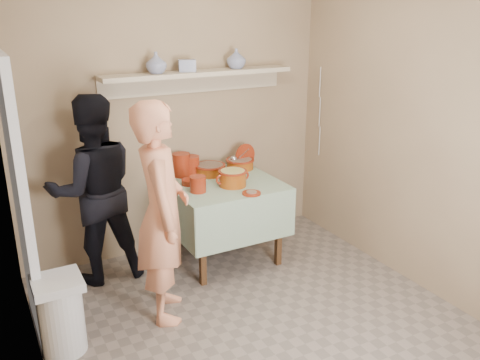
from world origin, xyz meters
TOP-DOWN VIEW (x-y plane):
  - ground at (0.00, 0.00)m, footprint 3.50×3.50m
  - tile_panel at (-1.46, 0.95)m, footprint 0.06×0.70m
  - plate_stack_a at (-0.01, 1.60)m, footprint 0.16×0.16m
  - plate_stack_b at (0.08, 1.59)m, footprint 0.15×0.15m
  - bowl_stack at (-0.05, 1.13)m, footprint 0.14×0.14m
  - empty_bowl at (-0.03, 1.34)m, footprint 0.16×0.16m
  - propped_lid at (0.65, 1.57)m, footprint 0.23×0.07m
  - vase_right at (0.57, 1.61)m, footprint 0.22×0.22m
  - vase_left at (-0.20, 1.61)m, footprint 0.25×0.25m
  - ceramic_box at (0.08, 1.62)m, footprint 0.17×0.15m
  - person_cook at (-0.55, 0.65)m, footprint 0.57×0.70m
  - person_helper at (-0.86, 1.46)m, footprint 0.81×0.64m
  - room_shell at (0.00, 0.00)m, footprint 3.04×3.54m
  - serving_table at (0.25, 1.28)m, footprint 0.97×0.97m
  - cazuela_meat_a at (0.24, 1.52)m, footprint 0.30×0.30m
  - cazuela_meat_b at (0.58, 1.54)m, footprint 0.28×0.28m
  - ladle at (0.51, 1.54)m, footprint 0.08×0.26m
  - cazuela_rice at (0.28, 1.13)m, footprint 0.33×0.25m
  - front_plate at (0.32, 0.86)m, footprint 0.16×0.16m
  - wall_shelf at (0.20, 1.65)m, footprint 1.80×0.25m
  - trash_bin at (-1.34, 0.55)m, footprint 0.32×0.32m
  - electrical_cord at (1.47, 1.48)m, footprint 0.01×0.05m

SIDE VIEW (x-z plane):
  - ground at x=0.00m, z-range 0.00..0.00m
  - trash_bin at x=-1.34m, z-range 0.00..0.56m
  - serving_table at x=0.25m, z-range 0.26..1.02m
  - front_plate at x=0.32m, z-range 0.76..0.78m
  - empty_bowl at x=-0.03m, z-range 0.76..0.81m
  - person_helper at x=-0.86m, z-range 0.00..1.62m
  - cazuela_meat_a at x=0.24m, z-range 0.77..0.87m
  - cazuela_meat_b at x=0.58m, z-range 0.77..0.87m
  - bowl_stack at x=-0.05m, z-range 0.76..0.90m
  - person_cook at x=-0.55m, z-range 0.00..1.67m
  - cazuela_rice at x=0.28m, z-range 0.77..0.92m
  - plate_stack_b at x=0.08m, z-range 0.76..0.94m
  - plate_stack_a at x=-0.01m, z-range 0.76..0.98m
  - ladle at x=0.51m, z-range 0.78..0.97m
  - propped_lid at x=0.65m, z-range 0.77..1.00m
  - tile_panel at x=-1.46m, z-range 0.00..2.00m
  - electrical_cord at x=1.47m, z-range 0.80..1.70m
  - room_shell at x=0.00m, z-range 0.30..2.92m
  - wall_shelf at x=0.20m, z-range 1.57..1.78m
  - ceramic_box at x=0.08m, z-range 1.72..1.83m
  - vase_right at x=0.57m, z-range 1.72..1.90m
  - vase_left at x=-0.20m, z-range 1.72..1.90m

